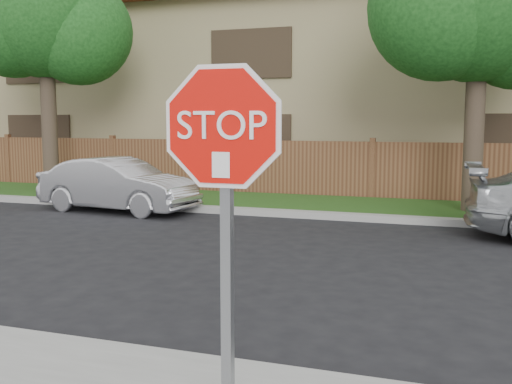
% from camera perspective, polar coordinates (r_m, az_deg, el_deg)
% --- Properties ---
extents(ground, '(90.00, 90.00, 0.00)m').
position_cam_1_polar(ground, '(5.68, -6.27, -15.82)').
color(ground, black).
rests_on(ground, ground).
extents(far_curb, '(70.00, 0.30, 0.15)m').
position_cam_1_polar(far_curb, '(13.24, 8.94, -2.35)').
color(far_curb, gray).
rests_on(far_curb, ground).
extents(grass_strip, '(70.00, 3.00, 0.12)m').
position_cam_1_polar(grass_strip, '(14.85, 10.06, -1.42)').
color(grass_strip, '#1E4714').
rests_on(grass_strip, ground).
extents(fence, '(70.00, 0.12, 1.60)m').
position_cam_1_polar(fence, '(16.34, 10.99, 1.92)').
color(fence, '#502E1C').
rests_on(fence, ground).
extents(apartment_building, '(35.20, 9.20, 7.20)m').
position_cam_1_polar(apartment_building, '(21.88, 13.26, 10.26)').
color(apartment_building, '#9B8D60').
rests_on(apartment_building, ground).
extents(tree_left, '(4.80, 3.90, 7.78)m').
position_cam_1_polar(tree_left, '(18.43, -19.71, 16.00)').
color(tree_left, '#382B21').
rests_on(tree_left, ground).
extents(stop_sign, '(1.01, 0.13, 2.55)m').
position_cam_1_polar(stop_sign, '(3.52, -3.08, 1.01)').
color(stop_sign, gray).
rests_on(stop_sign, sidewalk_near).
extents(sedan_left, '(4.03, 1.78, 1.29)m').
position_cam_1_polar(sedan_left, '(14.60, -13.01, 0.67)').
color(sedan_left, silver).
rests_on(sedan_left, ground).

